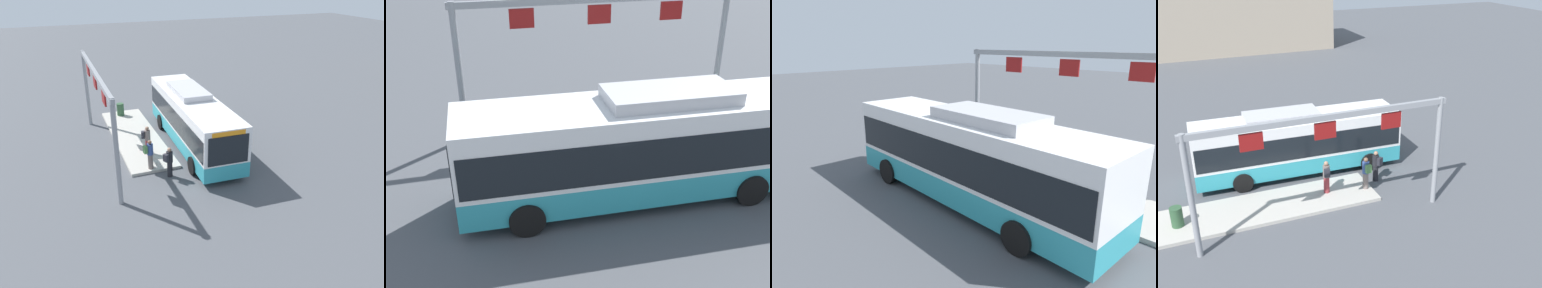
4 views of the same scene
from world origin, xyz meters
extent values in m
plane|color=#4C4F54|center=(0.00, 0.00, 0.00)|extent=(120.00, 120.00, 0.00)
cube|color=#B2ADA3|center=(-2.30, -3.09, 0.08)|extent=(10.00, 2.80, 0.16)
cube|color=teal|center=(0.00, 0.00, 0.77)|extent=(10.82, 2.91, 0.85)
cube|color=white|center=(0.00, 0.00, 2.15)|extent=(10.82, 2.91, 1.90)
cube|color=black|center=(0.00, 0.00, 1.95)|extent=(10.60, 2.94, 1.20)
cube|color=black|center=(5.38, -0.21, 2.05)|extent=(0.12, 2.12, 1.50)
cube|color=#B7B7BC|center=(-0.80, 0.03, 3.28)|extent=(3.82, 1.89, 0.36)
cube|color=orange|center=(5.31, -0.20, 2.90)|extent=(0.19, 1.75, 0.28)
cylinder|color=black|center=(3.61, 1.06, 0.50)|extent=(1.01, 0.34, 1.00)
cylinder|color=black|center=(3.52, -1.33, 0.50)|extent=(1.01, 0.34, 1.00)
cylinder|color=black|center=(-3.12, 1.32, 0.50)|extent=(1.01, 0.34, 1.00)
cylinder|color=black|center=(-3.21, -1.08, 0.50)|extent=(1.01, 0.34, 1.00)
cylinder|color=black|center=(3.31, -2.56, 0.42)|extent=(0.38, 0.38, 0.85)
cylinder|color=black|center=(3.31, -2.56, 1.15)|extent=(0.46, 0.46, 0.60)
sphere|color=#9E755B|center=(3.31, -2.56, 1.56)|extent=(0.22, 0.22, 0.22)
cube|color=#26262D|center=(3.43, -2.80, 1.18)|extent=(0.33, 0.29, 0.40)
cylinder|color=slate|center=(2.39, -3.36, 0.58)|extent=(0.31, 0.31, 0.85)
cylinder|color=#334C8C|center=(2.39, -3.36, 1.31)|extent=(0.38, 0.38, 0.60)
sphere|color=brown|center=(2.39, -3.36, 1.72)|extent=(0.22, 0.22, 0.22)
cube|color=#4C8447|center=(2.42, -3.62, 1.34)|extent=(0.30, 0.21, 0.40)
cylinder|color=maroon|center=(0.48, -2.99, 0.58)|extent=(0.33, 0.33, 0.85)
cylinder|color=slate|center=(0.48, -2.99, 1.31)|extent=(0.40, 0.40, 0.60)
sphere|color=#9E755B|center=(0.48, -2.99, 1.72)|extent=(0.22, 0.22, 0.22)
cube|color=#26262D|center=(0.42, -3.24, 1.34)|extent=(0.31, 0.23, 0.40)
cylinder|color=gray|center=(-5.75, -5.51, 2.60)|extent=(0.24, 0.24, 5.20)
cylinder|color=gray|center=(4.92, -5.51, 2.60)|extent=(0.24, 0.24, 5.20)
cube|color=gray|center=(-0.41, -5.51, 5.05)|extent=(11.07, 0.20, 0.24)
cube|color=maroon|center=(-3.35, -5.51, 4.50)|extent=(0.90, 0.08, 0.70)
cube|color=maroon|center=(-0.41, -5.51, 4.50)|extent=(0.90, 0.08, 0.70)
cube|color=maroon|center=(2.52, -5.51, 4.50)|extent=(0.90, 0.08, 0.70)
cylinder|color=#2D5133|center=(-6.41, -3.23, 0.61)|extent=(0.52, 0.52, 0.90)
camera|label=1|loc=(20.24, -7.82, 10.08)|focal=35.63mm
camera|label=2|loc=(4.90, 11.16, 7.90)|focal=42.80mm
camera|label=3|loc=(-7.99, 8.10, 5.56)|focal=32.42mm
camera|label=4|loc=(-5.91, -21.20, 11.26)|focal=42.36mm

